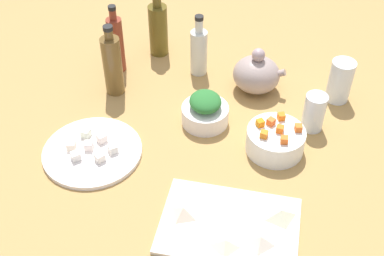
% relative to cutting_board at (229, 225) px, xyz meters
% --- Properties ---
extents(tabletop, '(1.90, 1.90, 0.03)m').
position_rel_cutting_board_xyz_m(tabletop, '(-0.16, 0.25, -0.02)').
color(tabletop, '#A98146').
rests_on(tabletop, ground).
extents(cutting_board, '(0.32, 0.23, 0.01)m').
position_rel_cutting_board_xyz_m(cutting_board, '(0.00, 0.00, 0.00)').
color(cutting_board, silver).
rests_on(cutting_board, tabletop).
extents(plate_tofu, '(0.26, 0.26, 0.01)m').
position_rel_cutting_board_xyz_m(plate_tofu, '(-0.40, 0.14, 0.00)').
color(plate_tofu, white).
rests_on(plate_tofu, tabletop).
extents(bowl_greens, '(0.13, 0.13, 0.05)m').
position_rel_cutting_board_xyz_m(bowl_greens, '(-0.14, 0.33, 0.02)').
color(bowl_greens, white).
rests_on(bowl_greens, tabletop).
extents(bowl_carrots, '(0.15, 0.15, 0.06)m').
position_rel_cutting_board_xyz_m(bowl_carrots, '(0.06, 0.28, 0.03)').
color(bowl_carrots, white).
rests_on(bowl_carrots, tabletop).
extents(teapot, '(0.16, 0.13, 0.14)m').
position_rel_cutting_board_xyz_m(teapot, '(-0.03, 0.52, 0.05)').
color(teapot, '#A28D85').
rests_on(teapot, tabletop).
extents(bottle_0, '(0.05, 0.05, 0.20)m').
position_rel_cutting_board_xyz_m(bottle_0, '(-0.22, 0.56, 0.07)').
color(bottle_0, silver).
rests_on(bottle_0, tabletop).
extents(bottle_1, '(0.05, 0.05, 0.22)m').
position_rel_cutting_board_xyz_m(bottle_1, '(-0.47, 0.51, 0.09)').
color(bottle_1, maroon).
rests_on(bottle_1, tabletop).
extents(bottle_2, '(0.06, 0.06, 0.22)m').
position_rel_cutting_board_xyz_m(bottle_2, '(-0.43, 0.40, 0.09)').
color(bottle_2, brown).
rests_on(bottle_2, tabletop).
extents(bottle_3, '(0.06, 0.06, 0.22)m').
position_rel_cutting_board_xyz_m(bottle_3, '(-0.37, 0.63, 0.09)').
color(bottle_3, brown).
rests_on(bottle_3, tabletop).
extents(drinking_glass_0, '(0.07, 0.07, 0.13)m').
position_rel_cutting_board_xyz_m(drinking_glass_0, '(0.21, 0.54, 0.06)').
color(drinking_glass_0, white).
rests_on(drinking_glass_0, tabletop).
extents(drinking_glass_1, '(0.06, 0.06, 0.11)m').
position_rel_cutting_board_xyz_m(drinking_glass_1, '(0.15, 0.39, 0.05)').
color(drinking_glass_1, white).
rests_on(drinking_glass_1, tabletop).
extents(carrot_cube_0, '(0.02, 0.02, 0.02)m').
position_rel_cutting_board_xyz_m(carrot_cube_0, '(0.07, 0.28, 0.07)').
color(carrot_cube_0, orange).
rests_on(carrot_cube_0, bowl_carrots).
extents(carrot_cube_1, '(0.03, 0.03, 0.02)m').
position_rel_cutting_board_xyz_m(carrot_cube_1, '(0.02, 0.29, 0.07)').
color(carrot_cube_1, orange).
rests_on(carrot_cube_1, bowl_carrots).
extents(carrot_cube_2, '(0.02, 0.02, 0.02)m').
position_rel_cutting_board_xyz_m(carrot_cube_2, '(0.07, 0.33, 0.07)').
color(carrot_cube_2, orange).
rests_on(carrot_cube_2, bowl_carrots).
extents(carrot_cube_3, '(0.02, 0.02, 0.02)m').
position_rel_cutting_board_xyz_m(carrot_cube_3, '(0.08, 0.24, 0.07)').
color(carrot_cube_3, orange).
rests_on(carrot_cube_3, bowl_carrots).
extents(carrot_cube_4, '(0.02, 0.02, 0.02)m').
position_rel_cutting_board_xyz_m(carrot_cube_4, '(0.03, 0.25, 0.07)').
color(carrot_cube_4, orange).
rests_on(carrot_cube_4, bowl_carrots).
extents(carrot_cube_5, '(0.02, 0.02, 0.02)m').
position_rel_cutting_board_xyz_m(carrot_cube_5, '(0.04, 0.30, 0.07)').
color(carrot_cube_5, orange).
rests_on(carrot_cube_5, bowl_carrots).
extents(carrot_cube_6, '(0.02, 0.02, 0.02)m').
position_rel_cutting_board_xyz_m(carrot_cube_6, '(0.11, 0.29, 0.07)').
color(carrot_cube_6, orange).
rests_on(carrot_cube_6, bowl_carrots).
extents(chopped_greens_mound, '(0.12, 0.12, 0.04)m').
position_rel_cutting_board_xyz_m(chopped_greens_mound, '(-0.14, 0.33, 0.07)').
color(chopped_greens_mound, '#296E2E').
rests_on(chopped_greens_mound, bowl_greens).
extents(tofu_cube_0, '(0.03, 0.03, 0.02)m').
position_rel_cutting_board_xyz_m(tofu_cube_0, '(-0.40, 0.14, 0.02)').
color(tofu_cube_0, white).
rests_on(tofu_cube_0, plate_tofu).
extents(tofu_cube_1, '(0.03, 0.03, 0.02)m').
position_rel_cutting_board_xyz_m(tofu_cube_1, '(-0.38, 0.17, 0.02)').
color(tofu_cube_1, silver).
rests_on(tofu_cube_1, plate_tofu).
extents(tofu_cube_2, '(0.03, 0.03, 0.02)m').
position_rel_cutting_board_xyz_m(tofu_cube_2, '(-0.36, 0.11, 0.02)').
color(tofu_cube_2, white).
rests_on(tofu_cube_2, plate_tofu).
extents(tofu_cube_3, '(0.03, 0.03, 0.02)m').
position_rel_cutting_board_xyz_m(tofu_cube_3, '(-0.42, 0.10, 0.02)').
color(tofu_cube_3, white).
rests_on(tofu_cube_3, plate_tofu).
extents(tofu_cube_4, '(0.02, 0.02, 0.02)m').
position_rel_cutting_board_xyz_m(tofu_cube_4, '(-0.43, 0.18, 0.02)').
color(tofu_cube_4, silver).
rests_on(tofu_cube_4, plate_tofu).
extents(tofu_cube_5, '(0.03, 0.03, 0.02)m').
position_rel_cutting_board_xyz_m(tofu_cube_5, '(-0.34, 0.14, 0.02)').
color(tofu_cube_5, white).
rests_on(tofu_cube_5, plate_tofu).
extents(tofu_cube_6, '(0.03, 0.03, 0.02)m').
position_rel_cutting_board_xyz_m(tofu_cube_6, '(-0.45, 0.13, 0.02)').
color(tofu_cube_6, '#F8E5CB').
rests_on(tofu_cube_6, plate_tofu).
extents(dumpling_0, '(0.05, 0.05, 0.02)m').
position_rel_cutting_board_xyz_m(dumpling_0, '(0.08, -0.03, 0.02)').
color(dumpling_0, beige).
rests_on(dumpling_0, cutting_board).
extents(dumpling_1, '(0.06, 0.06, 0.02)m').
position_rel_cutting_board_xyz_m(dumpling_1, '(-0.11, -0.00, 0.02)').
color(dumpling_1, beige).
rests_on(dumpling_1, cutting_board).
extents(dumpling_2, '(0.06, 0.05, 0.02)m').
position_rel_cutting_board_xyz_m(dumpling_2, '(0.00, -0.06, 0.02)').
color(dumpling_2, beige).
rests_on(dumpling_2, cutting_board).
extents(dumpling_3, '(0.07, 0.07, 0.03)m').
position_rel_cutting_board_xyz_m(dumpling_3, '(0.11, 0.05, 0.02)').
color(dumpling_3, beige).
rests_on(dumpling_3, cutting_board).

